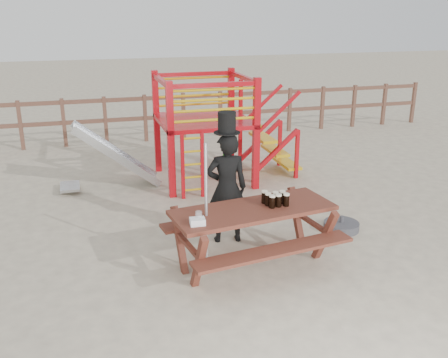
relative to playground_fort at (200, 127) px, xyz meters
The scene contains 10 objects.
ground 3.74m from the playground_fort, 91.99° to the right, with size 60.00×60.00×0.00m, color beige.
back_fence 3.44m from the playground_fort, 92.08° to the left, with size 15.09×0.09×1.20m.
playground_fort is the anchor object (origin of this frame).
picnic_table 3.66m from the playground_fort, 92.79° to the right, with size 2.30×1.74×0.82m.
man_with_hat 2.82m from the playground_fort, 95.94° to the right, with size 0.64×0.46×1.93m.
metal_pole 3.77m from the playground_fort, 102.55° to the right, with size 0.04×0.04×1.75m, color #B2B2B7.
parasol_base 3.47m from the playground_fort, 62.72° to the right, with size 0.54×0.54×0.23m.
paper_bag 4.05m from the playground_fort, 104.16° to the right, with size 0.18×0.14×0.08m, color white.
stout_pints 3.60m from the playground_fort, 87.88° to the right, with size 0.32×0.27×0.17m.
empty_glasses 4.00m from the playground_fort, 103.93° to the right, with size 0.08×0.08×0.15m.
Camera 1 is at (-2.08, -5.65, 3.26)m, focal length 40.00 mm.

